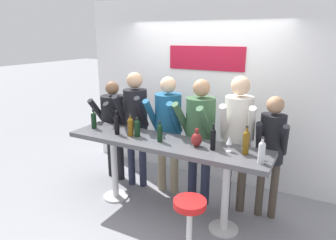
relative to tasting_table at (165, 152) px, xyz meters
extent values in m
plane|color=gray|center=(0.00, 0.00, -0.86)|extent=(40.00, 40.00, 0.00)
cube|color=white|center=(0.00, 1.33, 0.56)|extent=(4.23, 0.10, 2.86)
cube|color=#B2142D|center=(0.03, 1.27, 1.08)|extent=(1.21, 0.02, 0.36)
cube|color=#4C4C51|center=(0.00, 0.00, 0.11)|extent=(2.63, 0.61, 0.06)
cylinder|color=silver|center=(-0.82, 0.00, -0.37)|extent=(0.09, 0.09, 0.95)
cylinder|color=silver|center=(-0.82, 0.00, -0.85)|extent=(0.36, 0.36, 0.02)
cylinder|color=silver|center=(0.82, 0.00, -0.37)|extent=(0.09, 0.09, 0.95)
cylinder|color=silver|center=(0.82, 0.00, -0.85)|extent=(0.36, 0.36, 0.02)
cylinder|color=silver|center=(0.63, -0.61, -0.54)|extent=(0.06, 0.06, 0.60)
cylinder|color=red|center=(0.63, -0.61, -0.23)|extent=(0.34, 0.34, 0.07)
cylinder|color=black|center=(-1.31, 0.54, -0.48)|extent=(0.12, 0.12, 0.77)
cylinder|color=black|center=(-1.10, 0.51, -0.48)|extent=(0.12, 0.12, 0.77)
cylinder|color=black|center=(-1.20, 0.52, 0.21)|extent=(0.44, 0.44, 0.61)
sphere|color=brown|center=(-1.20, 0.52, 0.64)|extent=(0.21, 0.21, 0.21)
cylinder|color=black|center=(-1.41, 0.41, 0.25)|extent=(0.15, 0.38, 0.48)
cylinder|color=black|center=(-1.05, 0.35, 0.25)|extent=(0.15, 0.38, 0.48)
cylinder|color=#23283D|center=(-0.84, 0.45, -0.44)|extent=(0.11, 0.11, 0.85)
cylinder|color=#23283D|center=(-0.65, 0.48, -0.44)|extent=(0.11, 0.11, 0.85)
cylinder|color=black|center=(-0.74, 0.46, 0.32)|extent=(0.41, 0.41, 0.67)
sphere|color=tan|center=(-0.74, 0.46, 0.79)|extent=(0.23, 0.23, 0.23)
cylinder|color=black|center=(-0.87, 0.27, 0.37)|extent=(0.16, 0.41, 0.52)
cylinder|color=black|center=(-0.55, 0.33, 0.37)|extent=(0.16, 0.41, 0.52)
cylinder|color=gray|center=(-0.33, 0.52, -0.45)|extent=(0.12, 0.12, 0.83)
cylinder|color=gray|center=(-0.12, 0.53, -0.45)|extent=(0.12, 0.12, 0.83)
cylinder|color=#19517A|center=(-0.23, 0.52, 0.30)|extent=(0.38, 0.38, 0.66)
sphere|color=#D6AD89|center=(-0.23, 0.52, 0.76)|extent=(0.23, 0.23, 0.23)
cylinder|color=#19517A|center=(-0.40, 0.36, 0.35)|extent=(0.10, 0.40, 0.51)
cylinder|color=#19517A|center=(-0.04, 0.37, 0.35)|extent=(0.10, 0.40, 0.51)
cylinder|color=#23283D|center=(0.18, 0.50, -0.45)|extent=(0.12, 0.12, 0.84)
cylinder|color=#23283D|center=(0.39, 0.46, -0.45)|extent=(0.12, 0.12, 0.84)
cylinder|color=#335638|center=(0.28, 0.48, 0.30)|extent=(0.45, 0.45, 0.66)
sphere|color=#9E7556|center=(0.28, 0.48, 0.77)|extent=(0.23, 0.23, 0.23)
cylinder|color=#335638|center=(0.07, 0.35, 0.35)|extent=(0.17, 0.41, 0.51)
cylinder|color=#335638|center=(0.44, 0.28, 0.35)|extent=(0.17, 0.41, 0.51)
cylinder|color=#473D33|center=(0.69, 0.47, -0.43)|extent=(0.11, 0.11, 0.87)
cylinder|color=#473D33|center=(0.88, 0.51, -0.43)|extent=(0.11, 0.11, 0.87)
cylinder|color=beige|center=(0.78, 0.49, 0.35)|extent=(0.41, 0.41, 0.69)
sphere|color=#D6AD89|center=(0.78, 0.49, 0.83)|extent=(0.24, 0.24, 0.24)
cylinder|color=beige|center=(0.65, 0.29, 0.40)|extent=(0.16, 0.41, 0.53)
cylinder|color=beige|center=(0.98, 0.36, 0.40)|extent=(0.16, 0.41, 0.53)
cylinder|color=#473D33|center=(1.12, 0.53, -0.48)|extent=(0.10, 0.10, 0.77)
cylinder|color=#473D33|center=(1.28, 0.55, -0.48)|extent=(0.10, 0.10, 0.77)
cylinder|color=black|center=(1.20, 0.54, 0.21)|extent=(0.33, 0.33, 0.61)
sphere|color=#9E7556|center=(1.20, 0.54, 0.63)|extent=(0.21, 0.21, 0.21)
cylinder|color=black|center=(1.07, 0.37, 0.25)|extent=(0.11, 0.36, 0.46)
cylinder|color=black|center=(1.36, 0.41, 0.25)|extent=(0.11, 0.36, 0.46)
cylinder|color=black|center=(-0.04, -0.05, 0.24)|extent=(0.07, 0.07, 0.19)
sphere|color=black|center=(-0.04, -0.05, 0.33)|extent=(0.07, 0.07, 0.07)
cylinder|color=black|center=(-0.04, -0.05, 0.36)|extent=(0.03, 0.03, 0.07)
cylinder|color=black|center=(-0.04, -0.05, 0.40)|extent=(0.03, 0.03, 0.01)
cylinder|color=brown|center=(1.00, 0.06, 0.26)|extent=(0.07, 0.07, 0.23)
sphere|color=brown|center=(1.00, 0.06, 0.37)|extent=(0.07, 0.07, 0.07)
cylinder|color=brown|center=(1.00, 0.06, 0.41)|extent=(0.03, 0.03, 0.08)
cylinder|color=black|center=(1.00, 0.06, 0.46)|extent=(0.03, 0.03, 0.02)
cylinder|color=black|center=(-1.14, 0.00, 0.24)|extent=(0.07, 0.07, 0.20)
sphere|color=black|center=(-1.14, 0.00, 0.34)|extent=(0.07, 0.07, 0.07)
cylinder|color=black|center=(-1.14, 0.00, 0.37)|extent=(0.03, 0.03, 0.07)
cylinder|color=black|center=(-1.14, 0.00, 0.41)|extent=(0.03, 0.03, 0.01)
cylinder|color=black|center=(-0.40, -0.01, 0.23)|extent=(0.08, 0.08, 0.18)
sphere|color=black|center=(-0.40, -0.01, 0.32)|extent=(0.08, 0.08, 0.08)
cylinder|color=black|center=(-0.40, -0.01, 0.35)|extent=(0.03, 0.03, 0.06)
cylinder|color=black|center=(-0.40, -0.01, 0.39)|extent=(0.03, 0.03, 0.01)
cylinder|color=brown|center=(-0.49, -0.03, 0.24)|extent=(0.08, 0.08, 0.20)
sphere|color=brown|center=(-0.49, -0.03, 0.35)|extent=(0.08, 0.08, 0.08)
cylinder|color=brown|center=(-0.49, -0.03, 0.38)|extent=(0.03, 0.03, 0.07)
cylinder|color=black|center=(-0.49, -0.03, 0.43)|extent=(0.03, 0.03, 0.01)
cylinder|color=black|center=(0.63, 0.00, 0.25)|extent=(0.06, 0.06, 0.22)
sphere|color=black|center=(0.63, 0.00, 0.36)|extent=(0.06, 0.06, 0.06)
cylinder|color=black|center=(0.63, 0.00, 0.40)|extent=(0.02, 0.02, 0.08)
cylinder|color=black|center=(0.63, 0.00, 0.45)|extent=(0.03, 0.03, 0.02)
cylinder|color=#B7BCC1|center=(1.20, -0.13, 0.24)|extent=(0.07, 0.07, 0.20)
sphere|color=#B7BCC1|center=(1.20, -0.13, 0.34)|extent=(0.07, 0.07, 0.07)
cylinder|color=#B7BCC1|center=(1.20, -0.13, 0.38)|extent=(0.03, 0.03, 0.07)
cylinder|color=black|center=(1.20, -0.13, 0.42)|extent=(0.03, 0.03, 0.01)
cylinder|color=black|center=(-0.69, -0.06, 0.26)|extent=(0.07, 0.07, 0.23)
sphere|color=black|center=(-0.69, -0.06, 0.37)|extent=(0.07, 0.07, 0.07)
cylinder|color=black|center=(-0.69, -0.06, 0.41)|extent=(0.03, 0.03, 0.08)
cylinder|color=black|center=(-0.69, -0.06, 0.46)|extent=(0.03, 0.03, 0.02)
cylinder|color=silver|center=(0.81, 0.04, 0.15)|extent=(0.06, 0.06, 0.01)
cylinder|color=silver|center=(0.81, 0.04, 0.19)|extent=(0.01, 0.01, 0.08)
cone|color=silver|center=(0.81, 0.04, 0.27)|extent=(0.07, 0.07, 0.09)
ellipsoid|color=maroon|center=(0.42, 0.01, 0.23)|extent=(0.13, 0.13, 0.17)
cylinder|color=maroon|center=(0.42, 0.01, 0.34)|extent=(0.04, 0.04, 0.05)
camera|label=1|loc=(1.69, -3.09, 1.42)|focal=32.00mm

